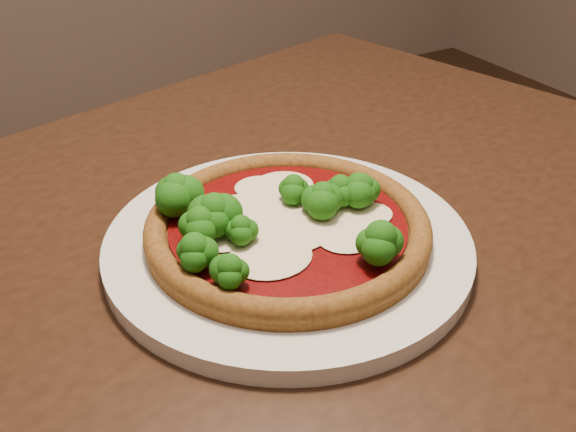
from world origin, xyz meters
TOP-DOWN VIEW (x-y plane):
  - dining_table at (-0.24, -0.05)m, footprint 1.23×1.02m
  - plate at (-0.25, -0.11)m, footprint 0.35×0.35m
  - pizza at (-0.26, -0.11)m, footprint 0.27×0.27m

SIDE VIEW (x-z plane):
  - dining_table at x=-0.24m, z-range 0.27..1.02m
  - plate at x=-0.25m, z-range 0.75..0.77m
  - pizza at x=-0.26m, z-range 0.75..0.82m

